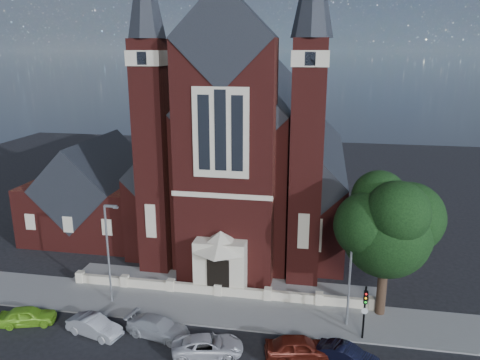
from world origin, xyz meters
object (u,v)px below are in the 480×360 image
at_px(street_lamp_right, 352,267).
at_px(car_lime_van, 28,316).
at_px(car_navy, 347,356).
at_px(church, 251,154).
at_px(street_lamp_left, 109,248).
at_px(parish_hall, 97,196).
at_px(street_tree, 389,229).
at_px(car_white_suv, 208,346).
at_px(car_silver_b, 158,327).
at_px(car_dark_red, 300,348).
at_px(traffic_signal, 365,306).
at_px(car_silver_a, 94,326).

distance_m(street_lamp_right, car_lime_van, 23.37).
height_order(street_lamp_right, car_navy, street_lamp_right).
height_order(church, street_lamp_right, church).
height_order(street_lamp_left, street_lamp_right, same).
height_order(parish_hall, car_navy, parish_hall).
relative_size(street_tree, car_lime_van, 2.74).
height_order(parish_hall, street_tree, street_tree).
relative_size(car_white_suv, car_navy, 1.17).
height_order(church, car_silver_b, church).
relative_size(street_lamp_right, car_dark_red, 1.81).
distance_m(parish_hall, street_lamp_left, 16.18).
bearing_deg(parish_hall, car_navy, -35.55).
height_order(car_lime_van, car_silver_b, car_silver_b).
height_order(street_tree, street_lamp_left, street_tree).
relative_size(parish_hall, street_lamp_right, 1.51).
xyz_separation_m(traffic_signal, car_silver_a, (-18.25, -2.71, -1.91)).
height_order(car_silver_a, car_white_suv, car_silver_a).
bearing_deg(car_silver_b, parish_hall, 49.50).
height_order(street_tree, car_lime_van, street_tree).
relative_size(parish_hall, car_dark_red, 2.73).
distance_m(parish_hall, car_silver_a, 20.54).
bearing_deg(church, traffic_signal, -61.80).
xyz_separation_m(street_lamp_right, car_silver_b, (-12.95, -3.62, -3.93)).
xyz_separation_m(car_lime_van, car_silver_a, (5.36, -0.37, 0.00)).
bearing_deg(car_lime_van, car_silver_b, -106.20).
bearing_deg(car_silver_a, car_dark_red, -74.94).
xyz_separation_m(street_lamp_right, traffic_signal, (0.91, -1.57, -2.02)).
bearing_deg(car_white_suv, street_tree, -74.20).
distance_m(car_lime_van, car_silver_b, 9.76).
distance_m(street_lamp_left, street_lamp_right, 18.00).
relative_size(street_lamp_left, car_silver_a, 1.99).
bearing_deg(car_lime_van, street_lamp_left, -68.14).
bearing_deg(church, car_lime_van, -118.88).
height_order(car_white_suv, car_navy, car_navy).
height_order(church, traffic_signal, church).
distance_m(street_lamp_right, car_white_suv, 11.09).
bearing_deg(street_lamp_left, car_navy, -14.12).
distance_m(car_white_suv, car_navy, 8.86).
height_order(church, street_lamp_left, church).
bearing_deg(car_white_suv, car_silver_a, 70.88).
relative_size(street_lamp_right, car_white_suv, 1.75).
xyz_separation_m(street_tree, car_silver_a, (-19.84, -5.99, -6.29)).
height_order(church, parish_hall, church).
bearing_deg(street_lamp_left, car_dark_red, -16.17).
xyz_separation_m(street_tree, car_lime_van, (-25.21, -5.62, -6.29)).
bearing_deg(street_lamp_right, church, 118.04).
distance_m(church, parish_hall, 17.26).
bearing_deg(street_tree, car_dark_red, -133.63).
height_order(street_tree, car_silver_b, street_tree).
height_order(street_lamp_left, car_silver_b, street_lamp_left).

